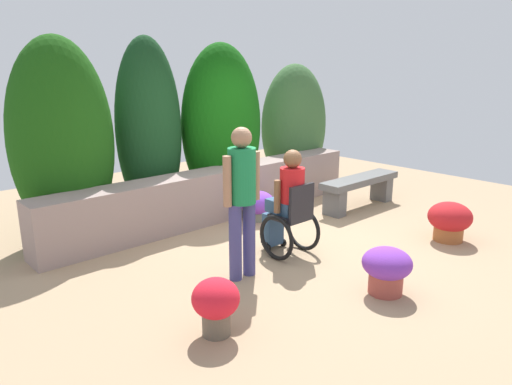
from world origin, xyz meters
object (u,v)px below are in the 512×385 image
object	(u,v)px
flower_pot_red_accent	(216,303)
person_standing_companion	(242,193)
stone_bench	(360,187)
flower_pot_terracotta_by_wall	(450,220)
flower_pot_purple_near	(257,204)
person_in_wheelchair	(288,206)
flower_pot_small_foreground	(387,268)

from	to	relation	value
flower_pot_red_accent	person_standing_companion	bearing A→B (deg)	37.97
stone_bench	flower_pot_terracotta_by_wall	size ratio (longest dim) A/B	2.90
flower_pot_purple_near	flower_pot_red_accent	xyz separation A→B (m)	(-2.43, -2.11, 0.05)
person_in_wheelchair	person_standing_companion	size ratio (longest dim) A/B	0.79
flower_pot_purple_near	flower_pot_red_accent	world-z (taller)	flower_pot_red_accent
stone_bench	flower_pot_red_accent	xyz separation A→B (m)	(-4.14, -1.46, -0.05)
flower_pot_terracotta_by_wall	flower_pot_small_foreground	distance (m)	1.98
person_standing_companion	flower_pot_red_accent	world-z (taller)	person_standing_companion
person_standing_companion	flower_pot_small_foreground	world-z (taller)	person_standing_companion
person_standing_companion	flower_pot_small_foreground	distance (m)	1.69
flower_pot_purple_near	flower_pot_red_accent	distance (m)	3.22
flower_pot_red_accent	flower_pot_purple_near	bearing A→B (deg)	41.00
stone_bench	flower_pot_red_accent	world-z (taller)	flower_pot_red_accent
flower_pot_purple_near	flower_pot_small_foreground	bearing A→B (deg)	-103.75
flower_pot_purple_near	person_in_wheelchair	bearing A→B (deg)	-116.79
stone_bench	flower_pot_red_accent	bearing A→B (deg)	-164.98
person_standing_companion	flower_pot_small_foreground	xyz separation A→B (m)	(0.83, -1.30, -0.69)
person_in_wheelchair	person_standing_companion	distance (m)	0.93
flower_pot_terracotta_by_wall	flower_pot_red_accent	world-z (taller)	flower_pot_terracotta_by_wall
person_standing_companion	person_in_wheelchair	bearing A→B (deg)	15.05
person_in_wheelchair	flower_pot_small_foreground	xyz separation A→B (m)	(-0.02, -1.42, -0.34)
flower_pot_terracotta_by_wall	flower_pot_small_foreground	size ratio (longest dim) A/B	1.12
flower_pot_small_foreground	flower_pot_purple_near	bearing A→B (deg)	76.25
person_standing_companion	flower_pot_purple_near	xyz separation A→B (m)	(1.49, 1.38, -0.72)
stone_bench	flower_pot_small_foreground	xyz separation A→B (m)	(-2.36, -2.02, -0.07)
person_in_wheelchair	flower_pot_purple_near	world-z (taller)	person_in_wheelchair
stone_bench	flower_pot_red_accent	distance (m)	4.39
flower_pot_purple_near	flower_pot_terracotta_by_wall	bearing A→B (deg)	-61.31
stone_bench	flower_pot_small_foreground	distance (m)	3.11
person_standing_companion	flower_pot_red_accent	distance (m)	1.37
flower_pot_purple_near	flower_pot_small_foreground	world-z (taller)	flower_pot_small_foreground
stone_bench	person_in_wheelchair	bearing A→B (deg)	-170.00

